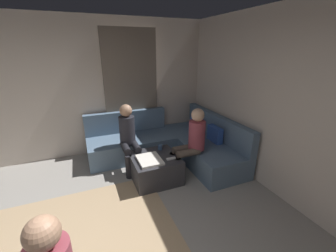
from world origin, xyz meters
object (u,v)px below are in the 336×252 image
at_px(game_remote, 171,159).
at_px(person_on_couch_back, 192,140).
at_px(coffee_mug, 160,147).
at_px(person_on_couch_side, 129,135).
at_px(ottoman, 155,168).
at_px(sectional_couch, 171,144).

distance_m(game_remote, person_on_couch_back, 0.47).
bearing_deg(coffee_mug, person_on_couch_side, -120.69).
distance_m(ottoman, person_on_couch_side, 0.74).
distance_m(game_remote, person_on_couch_side, 0.90).
height_order(sectional_couch, coffee_mug, sectional_couch).
height_order(coffee_mug, game_remote, coffee_mug).
xyz_separation_m(coffee_mug, game_remote, (0.40, 0.04, -0.04)).
distance_m(sectional_couch, coffee_mug, 0.62).
distance_m(ottoman, person_on_couch_back, 0.78).
bearing_deg(person_on_couch_back, game_remote, 100.80).
bearing_deg(person_on_couch_back, sectional_couch, 4.15).
bearing_deg(game_remote, coffee_mug, -174.29).
relative_size(coffee_mug, game_remote, 0.63).
distance_m(sectional_couch, ottoman, 0.87).
relative_size(sectional_couch, game_remote, 17.00).
bearing_deg(game_remote, person_on_couch_side, -142.58).
xyz_separation_m(game_remote, person_on_couch_back, (-0.08, 0.41, 0.23)).
height_order(sectional_couch, person_on_couch_back, person_on_couch_back).
bearing_deg(person_on_couch_back, person_on_couch_side, 56.83).
height_order(sectional_couch, game_remote, sectional_couch).
bearing_deg(ottoman, coffee_mug, 140.71).
relative_size(sectional_couch, coffee_mug, 26.84).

